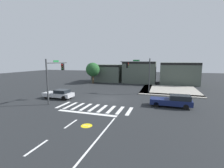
% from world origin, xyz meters
% --- Properties ---
extents(ground_plane, '(120.00, 120.00, 0.00)m').
position_xyz_m(ground_plane, '(0.00, 0.00, 0.00)').
color(ground_plane, '#232628').
extents(crosswalk_near, '(8.89, 2.94, 0.01)m').
position_xyz_m(crosswalk_near, '(0.00, -4.50, 0.00)').
color(crosswalk_near, silver).
rests_on(crosswalk_near, ground_plane).
extents(lane_markings, '(6.80, 24.25, 0.01)m').
position_xyz_m(lane_markings, '(1.06, -12.74, 0.00)').
color(lane_markings, white).
rests_on(lane_markings, ground_plane).
extents(bike_detector_marking, '(0.98, 0.98, 0.01)m').
position_xyz_m(bike_detector_marking, '(1.52, -9.47, 0.00)').
color(bike_detector_marking, yellow).
rests_on(bike_detector_marking, ground_plane).
extents(curb_corner_northeast, '(10.00, 10.60, 0.15)m').
position_xyz_m(curb_corner_northeast, '(8.49, 9.42, 0.07)').
color(curb_corner_northeast, '#9E998E').
rests_on(curb_corner_northeast, ground_plane).
extents(storefront_row, '(25.55, 6.36, 5.33)m').
position_xyz_m(storefront_row, '(3.36, 19.01, 2.52)').
color(storefront_row, '#4C564C').
rests_on(storefront_row, ground_plane).
extents(traffic_signal_northeast, '(5.06, 0.32, 5.89)m').
position_xyz_m(traffic_signal_northeast, '(3.85, 5.77, 4.02)').
color(traffic_signal_northeast, '#383A3D').
rests_on(traffic_signal_northeast, ground_plane).
extents(traffic_signal_southwest, '(0.32, 4.39, 5.74)m').
position_xyz_m(traffic_signal_southwest, '(-6.05, -3.51, 3.91)').
color(traffic_signal_southwest, '#383A3D').
rests_on(traffic_signal_southwest, ground_plane).
extents(car_silver, '(4.39, 1.81, 1.35)m').
position_xyz_m(car_silver, '(-6.76, -1.81, 0.69)').
color(car_silver, '#B7BABF').
rests_on(car_silver, ground_plane).
extents(car_navy, '(4.77, 1.76, 1.49)m').
position_xyz_m(car_navy, '(8.91, -1.28, 0.75)').
color(car_navy, '#141E4C').
rests_on(car_navy, ground_plane).
extents(roadside_tree, '(3.36, 3.36, 5.08)m').
position_xyz_m(roadside_tree, '(-8.50, 14.00, 3.38)').
color(roadside_tree, '#4C3823').
rests_on(roadside_tree, ground_plane).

